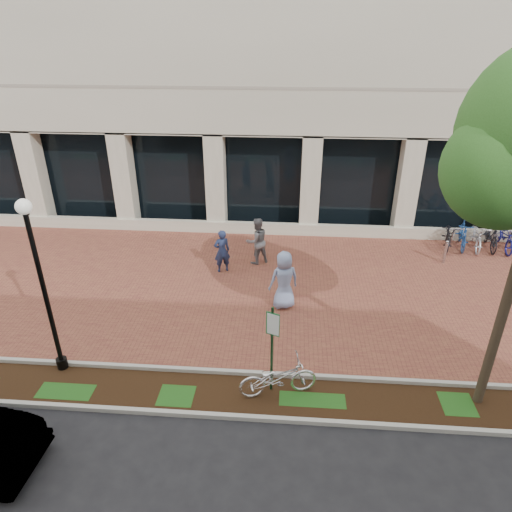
# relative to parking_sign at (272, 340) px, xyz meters

# --- Properties ---
(ground) EXTENTS (120.00, 120.00, 0.00)m
(ground) POSITION_rel_parking_sign_xyz_m (-0.87, 4.99, -1.55)
(ground) COLOR black
(ground) RESTS_ON ground
(brick_plaza) EXTENTS (40.00, 9.00, 0.01)m
(brick_plaza) POSITION_rel_parking_sign_xyz_m (-0.87, 4.99, -1.55)
(brick_plaza) COLOR brown
(brick_plaza) RESTS_ON ground
(planting_strip) EXTENTS (40.00, 1.50, 0.01)m
(planting_strip) POSITION_rel_parking_sign_xyz_m (-0.87, -0.26, -1.55)
(planting_strip) COLOR black
(planting_strip) RESTS_ON ground
(curb_plaza_side) EXTENTS (40.00, 0.12, 0.12)m
(curb_plaza_side) POSITION_rel_parking_sign_xyz_m (-0.87, 0.49, -1.49)
(curb_plaza_side) COLOR #A9A9A0
(curb_plaza_side) RESTS_ON ground
(curb_street_side) EXTENTS (40.00, 0.12, 0.12)m
(curb_street_side) POSITION_rel_parking_sign_xyz_m (-0.87, -1.01, -1.49)
(curb_street_side) COLOR #A9A9A0
(curb_street_side) RESTS_ON ground
(parking_sign) EXTENTS (0.34, 0.07, 2.44)m
(parking_sign) POSITION_rel_parking_sign_xyz_m (0.00, 0.00, 0.00)
(parking_sign) COLOR #14391D
(parking_sign) RESTS_ON ground
(lamppost) EXTENTS (0.36, 0.36, 4.74)m
(lamppost) POSITION_rel_parking_sign_xyz_m (-5.56, 0.39, 1.12)
(lamppost) COLOR black
(lamppost) RESTS_ON ground
(locked_bicycle) EXTENTS (2.04, 1.16, 1.02)m
(locked_bicycle) POSITION_rel_parking_sign_xyz_m (0.16, -0.12, -1.04)
(locked_bicycle) COLOR silver
(locked_bicycle) RESTS_ON ground
(pedestrian_left) EXTENTS (0.71, 0.61, 1.64)m
(pedestrian_left) POSITION_rel_parking_sign_xyz_m (-2.08, 5.99, -0.73)
(pedestrian_left) COLOR #1E294B
(pedestrian_left) RESTS_ON ground
(pedestrian_mid) EXTENTS (1.11, 1.05, 1.81)m
(pedestrian_mid) POSITION_rel_parking_sign_xyz_m (-0.88, 6.77, -0.64)
(pedestrian_mid) COLOR slate
(pedestrian_mid) RESTS_ON ground
(pedestrian_right) EXTENTS (1.11, 0.92, 1.94)m
(pedestrian_right) POSITION_rel_parking_sign_xyz_m (0.21, 3.81, -0.58)
(pedestrian_right) COLOR #8093BE
(pedestrian_right) RESTS_ON ground
(bollard) EXTENTS (0.12, 0.12, 0.95)m
(bollard) POSITION_rel_parking_sign_xyz_m (6.24, 7.29, -1.07)
(bollard) COLOR #AEAEB2
(bollard) RESTS_ON ground
(bike_rack_cluster) EXTENTS (3.63, 2.10, 1.16)m
(bike_rack_cluster) POSITION_rel_parking_sign_xyz_m (8.13, 8.76, -1.00)
(bike_rack_cluster) COLOR black
(bike_rack_cluster) RESTS_ON ground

